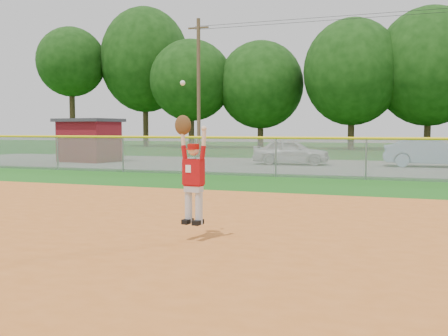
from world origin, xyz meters
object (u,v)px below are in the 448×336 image
(car_blue, at_px, (430,152))
(ballplayer, at_px, (192,170))
(car_white_a, at_px, (291,152))
(utility_shed, at_px, (89,140))

(car_blue, distance_m, ballplayer, 18.86)
(car_white_a, distance_m, utility_shed, 11.13)
(car_white_a, distance_m, car_blue, 6.61)
(car_white_a, bearing_deg, car_blue, -89.10)
(car_white_a, distance_m, ballplayer, 17.79)
(car_blue, distance_m, utility_shed, 17.73)
(car_blue, xyz_separation_m, utility_shed, (-17.62, -1.97, 0.49))
(ballplayer, bearing_deg, car_white_a, 96.23)
(car_white_a, xyz_separation_m, ballplayer, (1.93, -17.68, 0.49))
(car_blue, relative_size, ballplayer, 1.86)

